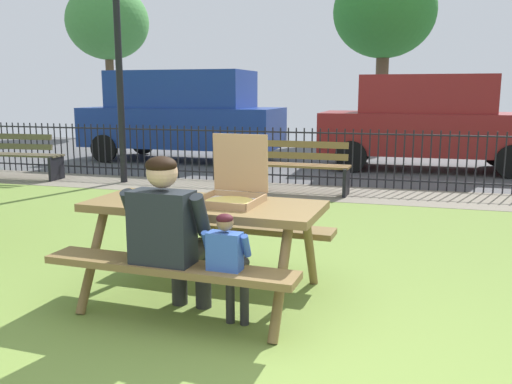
{
  "coord_description": "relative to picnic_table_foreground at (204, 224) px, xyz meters",
  "views": [
    {
      "loc": [
        0.64,
        -2.53,
        1.6
      ],
      "look_at": [
        -0.65,
        1.92,
        0.75
      ],
      "focal_mm": 38.2,
      "sensor_mm": 36.0,
      "label": 1
    }
  ],
  "objects": [
    {
      "name": "far_tree_left",
      "position": [
        -9.31,
        14.25,
        3.45
      ],
      "size": [
        2.95,
        2.95,
        5.41
      ],
      "color": "brown",
      "rests_on": "ground"
    },
    {
      "name": "picnic_table_foreground",
      "position": [
        0.0,
        0.0,
        0.0
      ],
      "size": [
        1.87,
        1.56,
        0.79
      ],
      "color": "brown",
      "rests_on": "ground"
    },
    {
      "name": "cobblestone_walkway",
      "position": [
        0.88,
        4.77,
        -0.6
      ],
      "size": [
        28.0,
        1.4,
        0.01
      ],
      "primitive_type": "cube",
      "color": "gray"
    },
    {
      "name": "child_at_table",
      "position": [
        0.39,
        -0.55,
        -0.09
      ],
      "size": [
        0.33,
        0.32,
        0.84
      ],
      "color": "#292929",
      "rests_on": "ground"
    },
    {
      "name": "park_bench_center",
      "position": [
        -0.23,
        4.64,
        -0.18
      ],
      "size": [
        1.61,
        0.51,
        0.85
      ],
      "color": "brown",
      "rests_on": "ground"
    },
    {
      "name": "iron_fence_streetside",
      "position": [
        0.88,
        5.47,
        -0.09
      ],
      "size": [
        19.35,
        0.03,
        0.99
      ],
      "color": "black",
      "rests_on": "ground"
    },
    {
      "name": "far_tree_midleft",
      "position": [
        0.43,
        14.25,
        3.43
      ],
      "size": [
        3.18,
        3.18,
        5.5
      ],
      "color": "brown",
      "rests_on": "ground"
    },
    {
      "name": "parked_car_far_left",
      "position": [
        -3.73,
        8.07,
        0.5
      ],
      "size": [
        4.62,
        1.98,
        2.08
      ],
      "color": "navy",
      "rests_on": "ground"
    },
    {
      "name": "pizza_box_open",
      "position": [
        0.21,
        0.07,
        0.27
      ],
      "size": [
        0.48,
        0.51,
        0.51
      ],
      "color": "tan",
      "rests_on": "picnic_table_foreground"
    },
    {
      "name": "lamp_post_walkway",
      "position": [
        -3.47,
        4.81,
        1.79
      ],
      "size": [
        0.28,
        0.28,
        3.88
      ],
      "color": "black",
      "rests_on": "ground"
    },
    {
      "name": "ground",
      "position": [
        0.88,
        0.1,
        -0.61
      ],
      "size": [
        28.0,
        10.76,
        0.02
      ],
      "primitive_type": "cube",
      "color": "olive"
    },
    {
      "name": "street_asphalt",
      "position": [
        0.88,
        9.25,
        -0.6
      ],
      "size": [
        28.0,
        7.54,
        0.01
      ],
      "primitive_type": "cube",
      "color": "#515154"
    },
    {
      "name": "adult_at_table",
      "position": [
        -0.06,
        -0.5,
        0.06
      ],
      "size": [
        0.62,
        0.6,
        1.19
      ],
      "color": "#272727",
      "rests_on": "ground"
    },
    {
      "name": "parked_car_left",
      "position": [
        1.78,
        8.07,
        0.41
      ],
      "size": [
        4.41,
        1.94,
        1.94
      ],
      "color": "maroon",
      "rests_on": "ground"
    },
    {
      "name": "park_bench_left",
      "position": [
        -5.54,
        4.64,
        -0.18
      ],
      "size": [
        1.62,
        0.53,
        0.85
      ],
      "color": "brown",
      "rests_on": "ground"
    },
    {
      "name": "pizza_slice_on_table",
      "position": [
        -0.36,
        0.11,
        0.18
      ],
      "size": [
        0.27,
        0.29,
        0.02
      ],
      "color": "#EFC54C",
      "rests_on": "picnic_table_foreground"
    }
  ]
}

